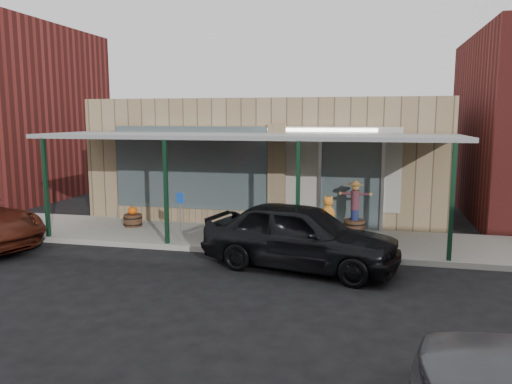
% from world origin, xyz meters
% --- Properties ---
extents(ground, '(120.00, 120.00, 0.00)m').
position_xyz_m(ground, '(0.00, 0.00, 0.00)').
color(ground, black).
rests_on(ground, ground).
extents(sidewalk, '(40.00, 3.20, 0.15)m').
position_xyz_m(sidewalk, '(0.00, 3.60, 0.07)').
color(sidewalk, gray).
rests_on(sidewalk, ground).
extents(storefront, '(12.00, 6.25, 4.20)m').
position_xyz_m(storefront, '(-0.00, 8.16, 2.09)').
color(storefront, '#8F7658').
rests_on(storefront, ground).
extents(awning, '(12.00, 3.00, 3.04)m').
position_xyz_m(awning, '(0.00, 3.56, 3.01)').
color(awning, slate).
rests_on(awning, ground).
extents(block_buildings_near, '(61.00, 8.00, 8.00)m').
position_xyz_m(block_buildings_near, '(2.01, 9.20, 3.77)').
color(block_buildings_near, maroon).
rests_on(block_buildings_near, ground).
extents(barrel_scarecrow, '(0.94, 0.83, 1.62)m').
position_xyz_m(barrel_scarecrow, '(3.17, 4.50, 0.70)').
color(barrel_scarecrow, '#4E2C1F').
rests_on(barrel_scarecrow, sidewalk).
extents(barrel_pumpkin, '(0.61, 0.61, 0.67)m').
position_xyz_m(barrel_pumpkin, '(-3.74, 3.97, 0.39)').
color(barrel_pumpkin, '#4E2C1F').
rests_on(barrel_pumpkin, sidewalk).
extents(handicap_sign, '(0.27, 0.13, 1.38)m').
position_xyz_m(handicap_sign, '(-1.50, 2.40, 1.04)').
color(handicap_sign, gray).
rests_on(handicap_sign, sidewalk).
extents(parked_sedan, '(4.99, 2.86, 1.64)m').
position_xyz_m(parked_sedan, '(2.00, 1.21, 0.80)').
color(parked_sedan, black).
rests_on(parked_sedan, ground).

